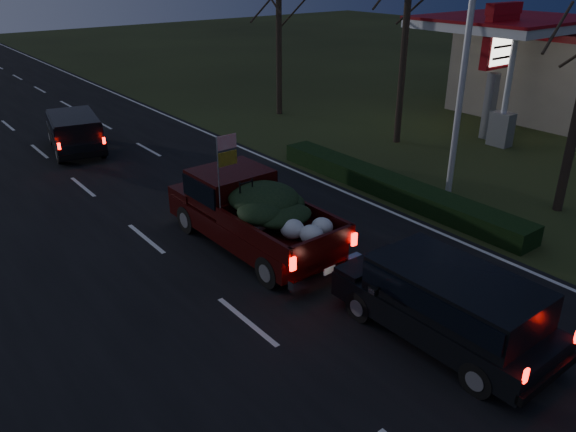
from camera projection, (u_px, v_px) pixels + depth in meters
ground at (247, 322)px, 12.05m from camera, size 120.00×120.00×0.00m
road_asphalt at (247, 321)px, 12.04m from camera, size 14.00×120.00×0.02m
hedge_row at (392, 187)px, 18.45m from camera, size 1.00×10.00×0.60m
light_pole at (470, 20)px, 16.54m from camera, size 0.50×0.90×9.16m
gas_price_pylon at (498, 49)px, 23.04m from camera, size 2.00×0.41×5.57m
gas_station_building at (565, 69)px, 28.97m from camera, size 10.00×7.00×4.00m
gas_canopy at (506, 29)px, 24.64m from camera, size 7.10×6.10×4.88m
bare_tree_far at (279, 4)px, 26.37m from camera, size 3.60×3.60×7.00m
pickup_truck at (252, 209)px, 14.86m from camera, size 2.20×5.52×2.88m
lead_suv at (74, 129)px, 22.46m from camera, size 2.59×4.54×1.23m
rear_suv at (450, 300)px, 11.05m from camera, size 2.12×4.54×1.30m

